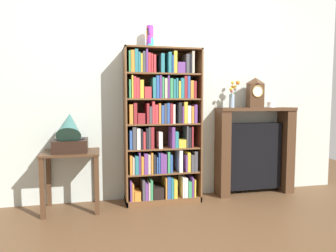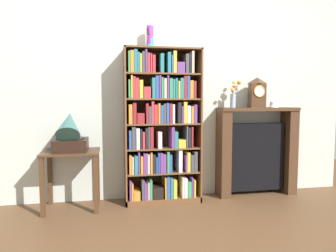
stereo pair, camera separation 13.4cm
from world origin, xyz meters
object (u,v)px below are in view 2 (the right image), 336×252
object	(u,v)px
mantel_clock	(257,92)
side_table_left	(71,165)
gramophone	(70,134)
fireplace_mantel	(256,152)
teacup_with_saucer	(273,105)
cup_stack	(150,38)
flower_vase	(234,94)
bookshelf	(161,129)

from	to	relation	value
mantel_clock	side_table_left	bearing A→B (deg)	-177.40
gramophone	mantel_clock	distance (m)	2.19
gramophone	fireplace_mantel	size ratio (longest dim) A/B	0.45
gramophone	teacup_with_saucer	distance (m)	2.38
fireplace_mantel	mantel_clock	distance (m)	0.72
cup_stack	mantel_clock	distance (m)	1.42
fireplace_mantel	mantel_clock	size ratio (longest dim) A/B	2.96
side_table_left	fireplace_mantel	distance (m)	2.16
flower_vase	teacup_with_saucer	bearing A→B (deg)	0.70
teacup_with_saucer	gramophone	bearing A→B (deg)	-176.28
cup_stack	teacup_with_saucer	bearing A→B (deg)	-0.58
cup_stack	teacup_with_saucer	distance (m)	1.68
cup_stack	side_table_left	size ratio (longest dim) A/B	0.40
flower_vase	teacup_with_saucer	distance (m)	0.52
bookshelf	flower_vase	bearing A→B (deg)	2.25
gramophone	teacup_with_saucer	xyz separation A→B (m)	(2.36, 0.15, 0.29)
bookshelf	mantel_clock	distance (m)	1.24
bookshelf	fireplace_mantel	world-z (taller)	bookshelf
teacup_with_saucer	flower_vase	bearing A→B (deg)	-179.30
cup_stack	fireplace_mantel	size ratio (longest dim) A/B	0.24
bookshelf	cup_stack	xyz separation A→B (m)	(-0.12, 0.06, 1.01)
bookshelf	side_table_left	distance (m)	1.04
teacup_with_saucer	mantel_clock	bearing A→B (deg)	-179.28
gramophone	flower_vase	xyz separation A→B (m)	(1.85, 0.15, 0.42)
bookshelf	gramophone	distance (m)	0.98
fireplace_mantel	mantel_clock	xyz separation A→B (m)	(-0.01, -0.02, 0.72)
bookshelf	flower_vase	xyz separation A→B (m)	(0.88, 0.03, 0.39)
bookshelf	teacup_with_saucer	distance (m)	1.41
teacup_with_saucer	side_table_left	bearing A→B (deg)	-177.57
mantel_clock	teacup_with_saucer	xyz separation A→B (m)	(0.21, 0.00, -0.15)
fireplace_mantel	cup_stack	bearing A→B (deg)	-179.80
bookshelf	fireplace_mantel	bearing A→B (deg)	2.91
gramophone	teacup_with_saucer	size ratio (longest dim) A/B	3.69
gramophone	cup_stack	bearing A→B (deg)	11.11
cup_stack	flower_vase	size ratio (longest dim) A/B	0.78
gramophone	mantel_clock	size ratio (longest dim) A/B	1.33
side_table_left	mantel_clock	xyz separation A→B (m)	(2.14, 0.10, 0.77)
mantel_clock	flower_vase	distance (m)	0.29
gramophone	flower_vase	world-z (taller)	flower_vase
cup_stack	mantel_clock	world-z (taller)	cup_stack
gramophone	mantel_clock	world-z (taller)	mantel_clock
teacup_with_saucer	fireplace_mantel	bearing A→B (deg)	174.33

